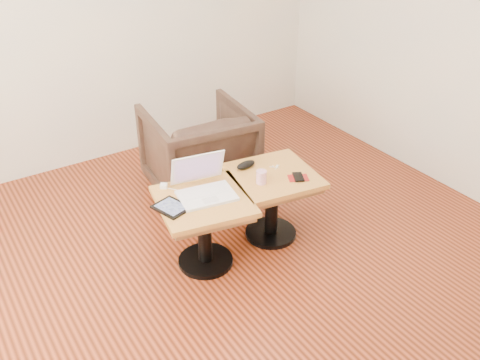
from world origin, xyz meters
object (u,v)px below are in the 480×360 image
side_table_right (272,190)px  armchair (198,151)px  side_table_left (204,216)px  laptop (204,186)px  striped_cup (261,177)px

side_table_right → armchair: armchair is taller
armchair → side_table_right: bearing=104.3°
side_table_left → laptop: (0.04, 0.06, 0.18)m
side_table_left → side_table_right: (0.57, 0.02, 0.00)m
laptop → armchair: (0.41, 0.82, -0.21)m
side_table_right → striped_cup: size_ratio=7.16×
striped_cup → armchair: 0.94m
striped_cup → side_table_right: bearing=22.3°
laptop → armchair: size_ratio=0.51×
laptop → armchair: bearing=73.2°
laptop → side_table_right: bearing=5.2°
side_table_left → side_table_right: same height
laptop → armchair: 0.94m
side_table_left → armchair: 0.99m
side_table_right → striped_cup: bearing=-149.2°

